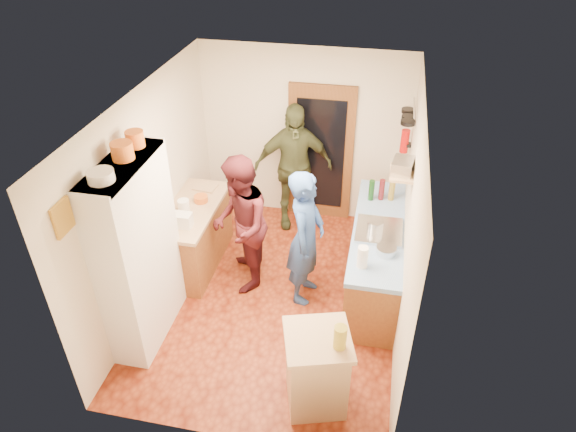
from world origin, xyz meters
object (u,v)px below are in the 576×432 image
(hutch_body, at_px, (139,254))
(island_base, at_px, (316,372))
(person_back, at_px, (294,167))
(person_hob, at_px, (308,240))
(person_left, at_px, (243,223))
(right_counter_base, at_px, (376,258))

(hutch_body, height_order, island_base, hutch_body)
(island_base, relative_size, person_back, 0.45)
(person_hob, bearing_deg, person_left, 85.73)
(right_counter_base, relative_size, person_left, 1.21)
(island_base, xyz_separation_m, person_hob, (-0.35, 1.51, 0.45))
(island_base, bearing_deg, right_counter_base, 76.44)
(island_base, xyz_separation_m, person_left, (-1.19, 1.66, 0.48))
(hutch_body, bearing_deg, person_hob, 27.95)
(person_left, bearing_deg, right_counter_base, 82.24)
(person_hob, height_order, person_left, person_left)
(right_counter_base, height_order, island_base, island_base)
(person_left, xyz_separation_m, person_back, (0.37, 1.42, 0.05))
(island_base, distance_m, person_left, 2.10)
(right_counter_base, bearing_deg, person_left, -171.29)
(hutch_body, xyz_separation_m, right_counter_base, (2.50, 1.30, -0.68))
(right_counter_base, bearing_deg, island_base, -103.56)
(island_base, height_order, person_back, person_back)
(hutch_body, distance_m, right_counter_base, 2.90)
(hutch_body, xyz_separation_m, island_base, (2.04, -0.61, -0.67))
(person_hob, bearing_deg, person_back, 22.61)
(person_left, height_order, person_back, person_back)
(island_base, height_order, person_hob, person_hob)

